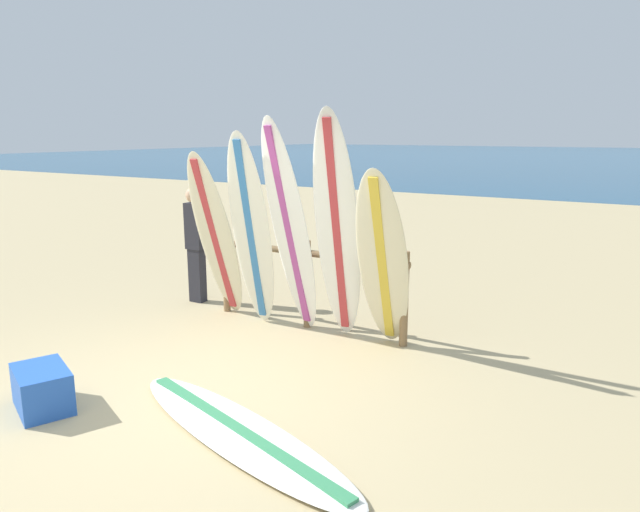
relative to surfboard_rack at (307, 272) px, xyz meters
name	(u,v)px	position (x,y,z in m)	size (l,w,h in m)	color
ground_plane	(170,402)	(0.04, -2.34, -0.68)	(120.00, 120.00, 0.00)	tan
ocean_water	(629,158)	(0.04, 55.66, -0.68)	(120.00, 80.00, 0.01)	navy
surfboard_rack	(307,272)	(0.00, 0.00, 0.00)	(2.61, 0.09, 1.07)	olive
surfboard_leaning_far_left	(216,237)	(-1.11, -0.33, 0.38)	(0.58, 0.87, 2.12)	beige
surfboard_leaning_left	(251,232)	(-0.52, -0.39, 0.49)	(0.60, 0.77, 2.35)	white
surfboard_leaning_center_left	(290,229)	(0.00, -0.36, 0.57)	(0.57, 0.82, 2.50)	white
surfboard_leaning_center	(337,230)	(0.60, -0.34, 0.61)	(0.65, 0.92, 2.58)	white
surfboard_leaning_center_right	(383,262)	(1.13, -0.32, 0.32)	(0.67, 0.98, 2.01)	beige
surfboard_lying_on_sand	(238,432)	(0.93, -2.49, -0.65)	(2.77, 1.33, 0.08)	white
beachgoer_standing	(196,240)	(-1.89, 0.14, 0.20)	(0.26, 0.22, 1.60)	#26262D
cooler_box	(42,389)	(-0.79, -2.98, -0.50)	(0.60, 0.40, 0.36)	blue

